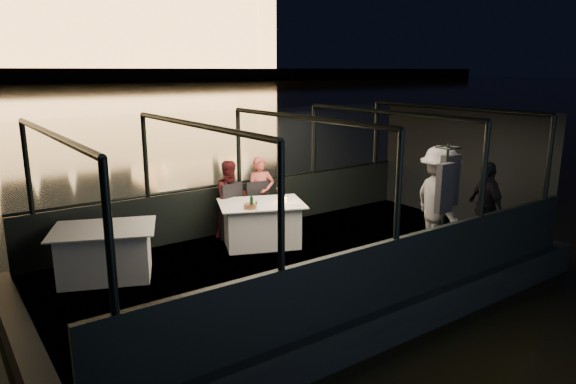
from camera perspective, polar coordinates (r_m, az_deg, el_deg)
boat_hull at (r=8.66m, az=1.56°, el=-10.54°), size 8.60×4.40×1.00m
boat_deck at (r=8.48m, az=1.58°, el=-7.57°), size 8.00×4.00×0.04m
gunwale_port at (r=9.92m, az=-5.37°, el=-1.63°), size 8.00×0.08×0.90m
gunwale_starboard at (r=6.93m, az=11.74°, el=-8.61°), size 8.00×0.08×0.90m
cabin_glass_port at (r=9.69m, az=-5.52°, el=4.96°), size 8.00×0.02×1.40m
cabin_glass_starboard at (r=6.59m, az=12.21°, el=0.71°), size 8.00×0.02×1.40m
cabin_roof_glass at (r=7.95m, az=1.69°, el=8.25°), size 8.00×4.00×0.02m
end_wall_fore at (r=6.62m, az=-27.27°, el=-4.47°), size 0.02×4.00×2.30m
end_wall_aft at (r=10.97m, az=18.57°, el=2.93°), size 0.02×4.00×2.30m
canopy_ribs at (r=8.13m, az=1.64°, el=0.15°), size 8.00×4.00×2.30m
dining_table_central at (r=9.03m, az=-2.97°, el=-3.54°), size 1.74×1.52×0.77m
dining_table_aft at (r=8.08m, az=-19.62°, el=-6.39°), size 1.75×1.54×0.77m
chair_port_left at (r=9.28m, az=-5.53°, el=-2.70°), size 0.56×0.56×1.00m
chair_port_right at (r=9.55m, az=-2.72°, el=-2.18°), size 0.50×0.50×0.97m
coat_stand at (r=8.27m, az=16.90°, el=-2.00°), size 0.58×0.48×1.94m
person_woman_coral at (r=9.75m, az=-3.04°, el=-0.03°), size 0.60×0.50×1.43m
person_man_maroon at (r=9.43m, az=-6.31°, el=-0.56°), size 0.70×0.55×1.42m
passenger_stripe at (r=8.76m, az=16.33°, el=-1.44°), size 1.10×1.36×1.84m
passenger_dark at (r=9.25m, az=21.09°, el=-1.04°), size 0.72×0.99×1.55m
wine_bottle at (r=8.46m, az=-4.07°, el=-0.99°), size 0.07×0.07×0.27m
bread_basket at (r=8.55m, az=-4.23°, el=-1.59°), size 0.22×0.22×0.09m
amber_candle at (r=8.92m, az=-0.33°, el=-0.93°), size 0.08×0.08×0.09m
plate_near at (r=8.82m, az=0.79°, el=-1.32°), size 0.24×0.24×0.01m
plate_far at (r=8.73m, az=-4.17°, el=-1.50°), size 0.29×0.29×0.02m
wine_glass_white at (r=8.37m, az=-3.50°, el=-1.52°), size 0.07×0.07×0.19m
wine_glass_red at (r=9.14m, az=-1.11°, el=-0.22°), size 0.08×0.08×0.21m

